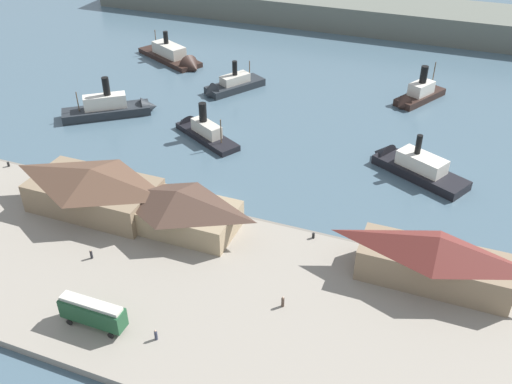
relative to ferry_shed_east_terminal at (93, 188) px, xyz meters
name	(u,v)px	position (x,y,z in m)	size (l,w,h in m)	color
ground_plane	(214,201)	(17.11, 10.47, -5.08)	(320.00, 320.00, 0.00)	#476070
quay_promenade	(151,277)	(17.11, -11.53, -4.48)	(110.00, 36.00, 1.20)	gray
seawall_edge	(205,210)	(17.11, 6.87, -4.58)	(110.00, 0.80, 1.00)	slate
ferry_shed_east_terminal	(93,188)	(0.00, 0.00, 0.00)	(21.61, 11.52, 7.64)	#847056
ferry_shed_customs_shed	(178,209)	(15.61, 0.44, -0.44)	(19.25, 10.06, 6.77)	#998466
ferry_shed_west_terminal	(435,259)	(55.36, 1.83, 0.13)	(21.40, 7.94, 7.90)	#847056
street_tram	(93,312)	(15.44, -22.88, -1.44)	(9.05, 2.44, 4.16)	#1E4C2D
pedestrian_by_tram	(156,335)	(24.09, -22.08, -3.13)	(0.40, 0.40, 1.63)	#33384C
pedestrian_standing_center	(283,302)	(37.20, -10.68, -3.09)	(0.43, 0.43, 1.73)	#4C3D33
pedestrian_walking_west	(91,254)	(7.06, -11.59, -3.16)	(0.39, 0.39, 1.58)	#232328
mooring_post_center_west	(313,236)	(36.82, 5.28, -3.43)	(0.44, 0.44, 0.90)	black
mooring_post_west	(8,164)	(-23.55, 5.43, -3.43)	(0.44, 0.44, 0.90)	black
mooring_post_east	(50,175)	(-13.75, 5.23, -3.43)	(0.44, 0.44, 0.90)	black
ferry_near_quay	(411,165)	(47.82, 33.22, -3.56)	(20.30, 14.17, 10.01)	black
ferry_departing_north	(229,86)	(0.40, 55.65, -3.73)	(12.81, 16.71, 8.88)	#23282D
ferry_approaching_east	(115,108)	(-18.43, 34.19, -3.36)	(19.85, 16.69, 10.53)	#23282D
ferry_moored_east	(417,95)	(44.36, 66.09, -3.38)	(11.30, 16.21, 9.83)	black
ferry_outer_harbor	(176,58)	(-21.00, 68.33, -3.74)	(23.99, 16.65, 10.15)	black
ferry_moored_west	(201,130)	(4.06, 32.17, -3.73)	(18.33, 12.92, 9.31)	black
far_headland	(356,12)	(17.11, 120.47, -1.08)	(180.00, 24.00, 8.00)	#60665B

